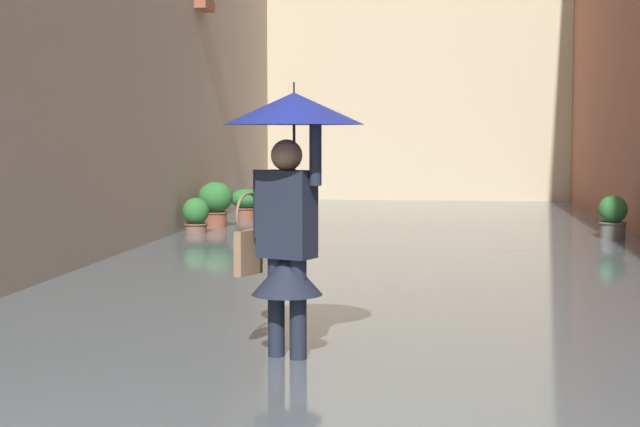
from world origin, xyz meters
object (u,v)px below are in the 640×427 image
at_px(potted_plant_mid_right, 246,203).
at_px(potted_plant_mid_left, 613,219).
at_px(potted_plant_far_right, 216,203).
at_px(person_wading, 290,174).
at_px(potted_plant_near_right, 196,217).

xyz_separation_m(potted_plant_mid_right, potted_plant_mid_left, (-6.20, 2.82, 0.01)).
bearing_deg(potted_plant_far_right, person_wading, 106.37).
height_order(person_wading, potted_plant_far_right, person_wading).
height_order(person_wading, potted_plant_near_right, person_wading).
bearing_deg(potted_plant_mid_right, potted_plant_far_right, 84.60).
xyz_separation_m(potted_plant_mid_left, potted_plant_far_right, (6.37, -1.08, 0.11)).
bearing_deg(potted_plant_mid_right, potted_plant_mid_left, 155.52).
bearing_deg(person_wading, potted_plant_far_right, -73.63).
bearing_deg(potted_plant_near_right, potted_plant_mid_left, 179.48).
height_order(potted_plant_near_right, potted_plant_far_right, potted_plant_far_right).
height_order(potted_plant_near_right, potted_plant_mid_left, potted_plant_mid_left).
relative_size(potted_plant_near_right, potted_plant_mid_left, 0.88).
relative_size(potted_plant_mid_right, potted_plant_near_right, 0.99).
distance_m(potted_plant_near_right, potted_plant_far_right, 1.03).
bearing_deg(potted_plant_mid_left, potted_plant_mid_right, -24.48).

